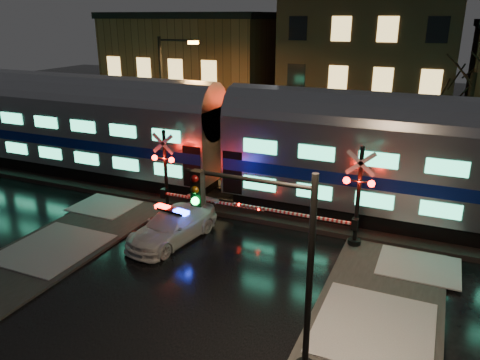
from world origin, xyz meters
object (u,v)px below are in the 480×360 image
at_px(crossing_signal_left, 171,181).
at_px(traffic_light, 276,268).
at_px(crossing_signal_right, 348,206).
at_px(streetlight, 166,94).
at_px(police_car, 173,226).

distance_m(crossing_signal_left, traffic_light, 11.41).
relative_size(crossing_signal_right, streetlight, 0.77).
bearing_deg(crossing_signal_left, police_car, -58.45).
distance_m(crossing_signal_right, streetlight, 14.72).
xyz_separation_m(crossing_signal_right, traffic_light, (-0.38, -7.94, 1.24)).
bearing_deg(police_car, streetlight, 131.58).
distance_m(police_car, crossing_signal_left, 3.08).
xyz_separation_m(police_car, streetlight, (-5.86, 9.17, 3.96)).
relative_size(police_car, crossing_signal_left, 0.84).
xyz_separation_m(crossing_signal_right, crossing_signal_left, (-8.47, -0.00, -0.09)).
bearing_deg(crossing_signal_right, traffic_light, -92.74).
distance_m(crossing_signal_left, streetlight, 8.49).
height_order(police_car, streetlight, streetlight).
height_order(crossing_signal_right, crossing_signal_left, crossing_signal_right).
height_order(crossing_signal_left, traffic_light, traffic_light).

